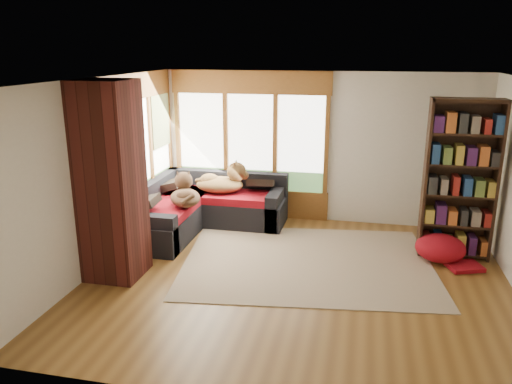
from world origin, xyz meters
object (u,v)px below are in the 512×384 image
at_px(bookshelf, 460,180).
at_px(dog_tan, 224,181).
at_px(pouf, 440,247).
at_px(brick_chimney, 111,182).
at_px(sectional_sofa, 197,209).
at_px(area_rug, 307,262).
at_px(dog_brindle, 185,193).

relative_size(bookshelf, dog_tan, 2.55).
bearing_deg(pouf, brick_chimney, -161.93).
bearing_deg(sectional_sofa, area_rug, -30.90).
distance_m(sectional_sofa, dog_tan, 0.67).
bearing_deg(area_rug, bookshelf, 18.64).
height_order(brick_chimney, dog_brindle, brick_chimney).
relative_size(sectional_sofa, area_rug, 0.63).
relative_size(area_rug, dog_brindle, 4.08).
height_order(pouf, dog_brindle, dog_brindle).
bearing_deg(dog_brindle, bookshelf, -112.35).
bearing_deg(pouf, dog_brindle, 178.63).
relative_size(bookshelf, dog_brindle, 2.68).
height_order(brick_chimney, pouf, brick_chimney).
height_order(brick_chimney, dog_tan, brick_chimney).
distance_m(area_rug, dog_tan, 2.23).
bearing_deg(dog_brindle, brick_chimney, 139.84).
relative_size(area_rug, dog_tan, 3.87).
height_order(bookshelf, pouf, bookshelf).
height_order(pouf, dog_tan, dog_tan).
distance_m(pouf, dog_brindle, 3.95).
bearing_deg(bookshelf, sectional_sofa, 174.28).
relative_size(bookshelf, pouf, 3.28).
xyz_separation_m(brick_chimney, bookshelf, (4.54, 1.64, -0.14)).
bearing_deg(dog_tan, dog_brindle, -124.81).
relative_size(sectional_sofa, dog_tan, 2.43).
bearing_deg(dog_brindle, pouf, -115.50).
distance_m(brick_chimney, pouf, 4.70).
bearing_deg(brick_chimney, sectional_sofa, 77.71).
distance_m(pouf, dog_tan, 3.63).
bearing_deg(dog_brindle, area_rug, -129.68).
height_order(sectional_sofa, dog_brindle, dog_brindle).
xyz_separation_m(bookshelf, dog_tan, (-3.68, 0.64, -0.38)).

